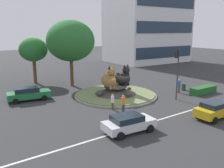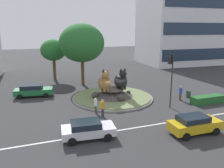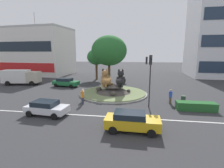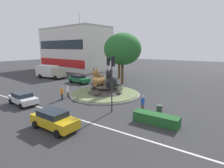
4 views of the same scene
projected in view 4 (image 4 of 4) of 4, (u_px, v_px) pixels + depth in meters
The scene contains 18 objects.
ground_plane at pixel (105, 95), 26.12m from camera, with size 160.00×160.00×0.00m, color #333335.
lane_centreline at pixel (56, 112), 18.98m from camera, with size 112.00×0.20×0.01m, color silver.
roundabout_island at pixel (105, 92), 26.04m from camera, with size 10.07×10.07×1.24m.
cat_statue_tabby at pixel (98, 79), 26.13m from camera, with size 1.93×2.82×2.72m.
cat_statue_black at pixel (111, 80), 25.00m from camera, with size 1.73×2.80×2.68m.
traffic_light_mast at pixel (112, 72), 18.34m from camera, with size 0.71×0.53×5.90m.
shophouse_block at pixel (75, 49), 55.41m from camera, with size 23.23×13.19×17.10m.
clipped_hedge_strip at pixel (156, 119), 16.06m from camera, with size 4.07×1.20×0.90m, color #235B28.
broadleaf_tree_behind_island at pixel (119, 55), 38.86m from camera, with size 4.18×4.18×6.88m.
second_tree_near_tower at pixel (123, 49), 32.46m from camera, with size 6.77×6.77×9.36m.
pedestrian_blue_shirt at pixel (143, 103), 18.89m from camera, with size 0.39×0.39×1.80m.
pedestrian_white_shirt at pixel (68, 91), 24.48m from camera, with size 0.32×0.32×1.63m.
pedestrian_orange_shirt at pixel (62, 93), 23.22m from camera, with size 0.38×0.38×1.80m.
sedan_on_far_lane at pixel (54, 119), 15.00m from camera, with size 4.41×2.06×1.55m.
hatchback_near_shophouse at pixel (23, 98), 21.49m from camera, with size 4.34×2.41×1.43m.
parked_car_right at pixel (79, 79), 34.51m from camera, with size 4.93×2.51×1.55m.
delivery_box_truck at pixel (50, 71), 39.84m from camera, with size 7.12×3.29×2.82m.
litter_bin at pixel (159, 109), 18.52m from camera, with size 0.56×0.56×0.90m.
Camera 4 is at (15.07, -20.33, 6.73)m, focal length 28.70 mm.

